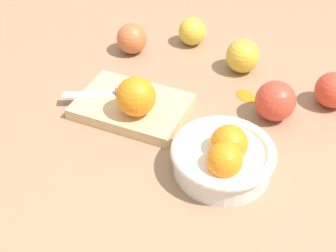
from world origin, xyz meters
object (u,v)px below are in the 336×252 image
(orange_on_board, at_px, (136,97))
(apple_front_right_2, at_px, (192,31))
(cutting_board, at_px, (132,106))
(apple_front_left_3, at_px, (333,90))
(knife, at_px, (110,93))
(apple_front_left_2, at_px, (243,56))
(apple_front_left, at_px, (275,101))
(bowl, at_px, (224,156))
(apple_front_right, at_px, (132,39))

(orange_on_board, height_order, apple_front_right_2, orange_on_board)
(cutting_board, distance_m, apple_front_left_3, 0.42)
(knife, relative_size, apple_front_left_3, 1.74)
(apple_front_left_2, height_order, apple_front_right_2, apple_front_left_2)
(apple_front_left, xyz_separation_m, apple_front_right_2, (0.29, -0.14, -0.01))
(orange_on_board, xyz_separation_m, apple_front_left_3, (-0.29, -0.28, -0.02))
(cutting_board, distance_m, orange_on_board, 0.06)
(apple_front_left_2, bearing_deg, orange_on_board, 74.63)
(cutting_board, height_order, apple_front_right_2, apple_front_right_2)
(apple_front_left_2, bearing_deg, apple_front_left, 140.59)
(bowl, bearing_deg, orange_on_board, -5.16)
(cutting_board, relative_size, orange_on_board, 2.85)
(bowl, xyz_separation_m, apple_front_right_2, (0.29, -0.34, -0.00))
(orange_on_board, xyz_separation_m, apple_front_right, (0.18, -0.20, -0.03))
(bowl, distance_m, apple_front_left, 0.19)
(apple_front_right, bearing_deg, orange_on_board, 131.60)
(orange_on_board, relative_size, apple_front_left_2, 1.03)
(cutting_board, distance_m, apple_front_left, 0.29)
(apple_front_right, relative_size, apple_front_left, 0.90)
(cutting_board, bearing_deg, knife, 7.99)
(apple_front_right_2, bearing_deg, bowl, 130.90)
(bowl, height_order, knife, bowl)
(orange_on_board, xyz_separation_m, apple_front_left, (-0.21, -0.17, -0.02))
(knife, relative_size, apple_front_left, 1.60)
(apple_front_left, bearing_deg, bowl, 88.84)
(orange_on_board, relative_size, apple_front_left_3, 1.05)
(knife, bearing_deg, orange_on_board, 170.93)
(apple_front_left, bearing_deg, cutting_board, 32.14)
(apple_front_left, xyz_separation_m, apple_front_left_3, (-0.08, -0.11, -0.00))
(cutting_board, relative_size, apple_front_right, 3.06)
(knife, bearing_deg, apple_front_right, -63.20)
(apple_front_left, relative_size, apple_front_left_3, 1.09)
(apple_front_left, height_order, apple_front_left_2, apple_front_left)
(knife, height_order, apple_front_left, apple_front_left)
(cutting_board, relative_size, knife, 1.71)
(bowl, bearing_deg, apple_front_left_2, -66.59)
(knife, relative_size, apple_front_right_2, 1.92)
(apple_front_left, distance_m, apple_front_right_2, 0.33)
(cutting_board, bearing_deg, apple_front_left_2, -112.23)
(cutting_board, xyz_separation_m, apple_front_right, (0.15, -0.18, 0.03))
(cutting_board, height_order, orange_on_board, orange_on_board)
(bowl, distance_m, knife, 0.29)
(knife, bearing_deg, apple_front_right_2, -90.38)
(cutting_board, relative_size, apple_front_right_2, 3.29)
(apple_front_left_3, bearing_deg, apple_front_left_2, -1.05)
(cutting_board, height_order, apple_front_left_2, apple_front_left_2)
(cutting_board, bearing_deg, apple_front_right_2, -80.23)
(orange_on_board, height_order, apple_front_left_3, orange_on_board)
(bowl, xyz_separation_m, apple_front_right, (0.39, -0.22, -0.00))
(knife, bearing_deg, apple_front_left_2, -120.64)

